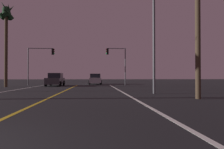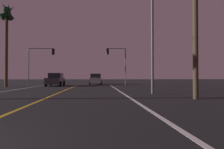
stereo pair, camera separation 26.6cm
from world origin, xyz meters
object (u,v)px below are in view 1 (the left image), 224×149
at_px(palm_tree_left_mid, 6,20).
at_px(car_oncoming, 55,80).
at_px(car_ahead_far, 95,79).
at_px(traffic_light_near_left, 41,57).
at_px(street_lamp_right_near, 148,15).
at_px(traffic_light_near_right, 116,58).

bearing_deg(palm_tree_left_mid, car_oncoming, 22.85).
bearing_deg(palm_tree_left_mid, car_ahead_far, 35.68).
height_order(car_oncoming, traffic_light_near_left, traffic_light_near_left).
relative_size(street_lamp_right_near, palm_tree_left_mid, 0.89).
distance_m(car_ahead_far, traffic_light_near_right, 5.27).
height_order(car_ahead_far, traffic_light_near_right, traffic_light_near_right).
bearing_deg(car_oncoming, palm_tree_left_mid, -67.15).
bearing_deg(street_lamp_right_near, palm_tree_left_mid, -36.84).
bearing_deg(traffic_light_near_right, street_lamp_right_near, 92.25).
xyz_separation_m(traffic_light_near_left, palm_tree_left_mid, (-2.75, -4.83, 3.98)).
distance_m(car_ahead_far, car_oncoming, 7.49).
relative_size(car_ahead_far, street_lamp_right_near, 0.48).
height_order(traffic_light_near_right, traffic_light_near_left, traffic_light_near_right).
height_order(street_lamp_right_near, palm_tree_left_mid, palm_tree_left_mid).
distance_m(traffic_light_near_right, palm_tree_left_mid, 15.03).
height_order(traffic_light_near_right, palm_tree_left_mid, palm_tree_left_mid).
relative_size(car_ahead_far, traffic_light_near_right, 0.78).
xyz_separation_m(traffic_light_near_left, street_lamp_right_near, (11.53, -15.53, 1.56)).
bearing_deg(traffic_light_near_right, car_ahead_far, -41.48).
height_order(car_ahead_far, street_lamp_right_near, street_lamp_right_near).
xyz_separation_m(car_ahead_far, street_lamp_right_near, (3.72, -18.28, 4.78)).
height_order(car_oncoming, palm_tree_left_mid, palm_tree_left_mid).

